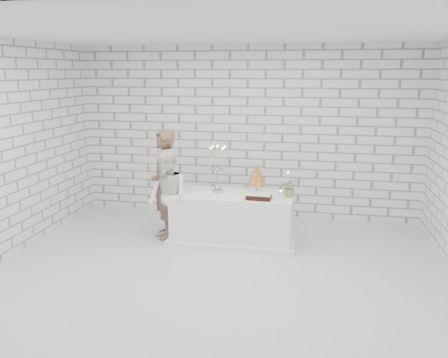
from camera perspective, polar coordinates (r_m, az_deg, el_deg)
ground at (r=5.97m, az=-0.63°, el=-11.75°), size 6.00×5.00×0.01m
ceiling at (r=5.42m, az=-0.72°, el=18.27°), size 6.00×5.00×0.01m
wall_back at (r=7.94m, az=2.94°, el=5.90°), size 6.00×0.01×3.00m
wall_front at (r=3.17m, az=-9.74°, el=-6.02°), size 6.00×0.01×3.00m
wall_left at (r=6.76m, az=-26.47°, el=3.16°), size 0.01×5.00×3.00m
cake_table at (r=6.88m, az=1.12°, el=-4.93°), size 1.80×0.80×0.75m
groom at (r=6.98m, az=-7.61°, el=-0.70°), size 0.63×0.73×1.70m
bride at (r=6.77m, az=-7.21°, el=-2.33°), size 0.88×0.86×1.43m
candelabra at (r=6.77m, az=-0.83°, el=1.27°), size 0.30×0.30×0.73m
croquembouche at (r=6.76m, az=4.16°, el=0.04°), size 0.33×0.33×0.46m
chocolate_cake at (r=6.52m, az=4.46°, el=-2.19°), size 0.36×0.27×0.08m
pillar_candle at (r=6.52m, az=7.22°, el=-2.07°), size 0.10×0.10×0.12m
extra_taper at (r=6.79m, az=8.10°, el=-0.59°), size 0.06×0.06×0.32m
flowers at (r=6.67m, az=8.39°, el=-1.03°), size 0.29×0.26×0.28m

